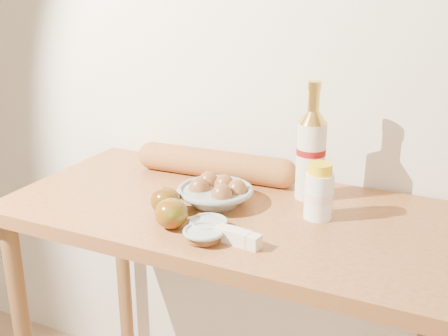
{
  "coord_description": "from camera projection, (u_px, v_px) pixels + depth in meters",
  "views": [
    {
      "loc": [
        0.58,
        -0.07,
        1.5
      ],
      "look_at": [
        0.0,
        1.15,
        1.02
      ],
      "focal_mm": 45.0,
      "sensor_mm": 36.0,
      "label": 1
    }
  ],
  "objects": [
    {
      "name": "cream_bottle",
      "position": [
        319.0,
        193.0,
        1.41
      ],
      "size": [
        0.09,
        0.09,
        0.15
      ],
      "rotation": [
        0.0,
        0.0,
        0.28
      ],
      "color": "white",
      "rests_on": "table"
    },
    {
      "name": "table",
      "position": [
        229.0,
        248.0,
        1.54
      ],
      "size": [
        1.2,
        0.6,
        0.9
      ],
      "color": "#AE6C38",
      "rests_on": "ground"
    },
    {
      "name": "apple_redgreen_right",
      "position": [
        171.0,
        213.0,
        1.37
      ],
      "size": [
        0.09,
        0.09,
        0.08
      ],
      "rotation": [
        0.0,
        0.0,
        -0.14
      ],
      "color": "#951108",
      "rests_on": "table"
    },
    {
      "name": "egg_bowl",
      "position": [
        216.0,
        193.0,
        1.51
      ],
      "size": [
        0.25,
        0.25,
        0.07
      ],
      "rotation": [
        0.0,
        0.0,
        -0.23
      ],
      "color": "gray",
      "rests_on": "table"
    },
    {
      "name": "back_wall",
      "position": [
        277.0,
        41.0,
        1.65
      ],
      "size": [
        3.5,
        0.02,
        2.6
      ],
      "primitive_type": "cube",
      "color": "silver",
      "rests_on": "ground"
    },
    {
      "name": "bourbon_bottle",
      "position": [
        311.0,
        152.0,
        1.52
      ],
      "size": [
        0.09,
        0.09,
        0.33
      ],
      "rotation": [
        0.0,
        0.0,
        -0.11
      ],
      "color": "beige",
      "rests_on": "table"
    },
    {
      "name": "baguette",
      "position": [
        214.0,
        164.0,
        1.7
      ],
      "size": [
        0.52,
        0.11,
        0.09
      ],
      "rotation": [
        0.0,
        0.0,
        0.05
      ],
      "color": "#B97338",
      "rests_on": "table"
    },
    {
      "name": "syrup_bowl",
      "position": [
        208.0,
        225.0,
        1.36
      ],
      "size": [
        0.11,
        0.11,
        0.03
      ],
      "rotation": [
        0.0,
        0.0,
        0.16
      ],
      "color": "#909D98",
      "rests_on": "table"
    },
    {
      "name": "apple_redgreen_front",
      "position": [
        166.0,
        201.0,
        1.45
      ],
      "size": [
        0.08,
        0.08,
        0.07
      ],
      "rotation": [
        0.0,
        0.0,
        -0.03
      ],
      "color": "maroon",
      "rests_on": "table"
    },
    {
      "name": "butter_stick",
      "position": [
        238.0,
        237.0,
        1.29
      ],
      "size": [
        0.12,
        0.05,
        0.03
      ],
      "rotation": [
        0.0,
        0.0,
        -0.15
      ],
      "color": "beige",
      "rests_on": "table"
    },
    {
      "name": "sugar_bowl",
      "position": [
        204.0,
        235.0,
        1.31
      ],
      "size": [
        0.12,
        0.12,
        0.03
      ],
      "rotation": [
        0.0,
        0.0,
        -0.2
      ],
      "color": "#8F9C96",
      "rests_on": "table"
    }
  ]
}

